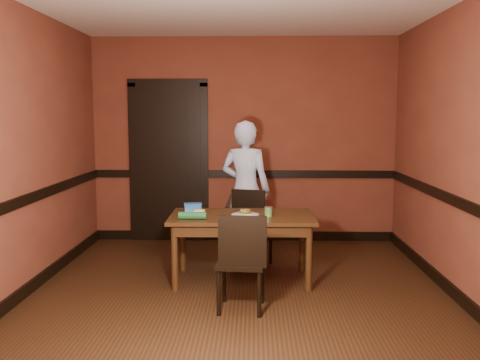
{
  "coord_description": "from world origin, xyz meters",
  "views": [
    {
      "loc": [
        0.14,
        -4.85,
        1.69
      ],
      "look_at": [
        0.0,
        0.35,
        1.05
      ],
      "focal_mm": 40.0,
      "sensor_mm": 36.0,
      "label": 1
    }
  ],
  "objects_px": {
    "dining_table": "(242,248)",
    "cheese_saucer": "(200,212)",
    "chair_far": "(252,229)",
    "food_tub": "(193,207)",
    "sauce_jar": "(268,212)",
    "chair_near": "(241,261)",
    "sandwich_plate": "(245,214)",
    "person": "(245,189)"
  },
  "relations": [
    {
      "from": "sandwich_plate",
      "to": "sauce_jar",
      "type": "relative_size",
      "value": 2.9
    },
    {
      "from": "food_tub",
      "to": "sandwich_plate",
      "type": "bearing_deg",
      "value": -36.89
    },
    {
      "from": "sauce_jar",
      "to": "cheese_saucer",
      "type": "bearing_deg",
      "value": 171.53
    },
    {
      "from": "dining_table",
      "to": "cheese_saucer",
      "type": "distance_m",
      "value": 0.56
    },
    {
      "from": "chair_near",
      "to": "cheese_saucer",
      "type": "height_order",
      "value": "chair_near"
    },
    {
      "from": "dining_table",
      "to": "sandwich_plate",
      "type": "relative_size",
      "value": 5.29
    },
    {
      "from": "chair_near",
      "to": "food_tub",
      "type": "height_order",
      "value": "chair_near"
    },
    {
      "from": "sauce_jar",
      "to": "cheese_saucer",
      "type": "distance_m",
      "value": 0.71
    },
    {
      "from": "dining_table",
      "to": "sauce_jar",
      "type": "xyz_separation_m",
      "value": [
        0.27,
        -0.07,
        0.39
      ]
    },
    {
      "from": "chair_near",
      "to": "sauce_jar",
      "type": "relative_size",
      "value": 9.15
    },
    {
      "from": "chair_near",
      "to": "sauce_jar",
      "type": "bearing_deg",
      "value": -103.79
    },
    {
      "from": "dining_table",
      "to": "cheese_saucer",
      "type": "relative_size",
      "value": 10.12
    },
    {
      "from": "chair_near",
      "to": "person",
      "type": "distance_m",
      "value": 1.79
    },
    {
      "from": "chair_far",
      "to": "sauce_jar",
      "type": "bearing_deg",
      "value": -58.3
    },
    {
      "from": "person",
      "to": "cheese_saucer",
      "type": "height_order",
      "value": "person"
    },
    {
      "from": "person",
      "to": "dining_table",
      "type": "bearing_deg",
      "value": 106.53
    },
    {
      "from": "dining_table",
      "to": "chair_far",
      "type": "relative_size",
      "value": 1.72
    },
    {
      "from": "person",
      "to": "sauce_jar",
      "type": "bearing_deg",
      "value": 121.6
    },
    {
      "from": "chair_far",
      "to": "person",
      "type": "bearing_deg",
      "value": 117.85
    },
    {
      "from": "dining_table",
      "to": "food_tub",
      "type": "relative_size",
      "value": 7.18
    },
    {
      "from": "dining_table",
      "to": "cheese_saucer",
      "type": "xyz_separation_m",
      "value": [
        -0.43,
        0.03,
        0.36
      ]
    },
    {
      "from": "chair_near",
      "to": "food_tub",
      "type": "xyz_separation_m",
      "value": [
        -0.54,
        1.06,
        0.29
      ]
    },
    {
      "from": "sandwich_plate",
      "to": "food_tub",
      "type": "xyz_separation_m",
      "value": [
        -0.56,
        0.3,
        0.02
      ]
    },
    {
      "from": "chair_near",
      "to": "sauce_jar",
      "type": "xyz_separation_m",
      "value": [
        0.25,
        0.75,
        0.3
      ]
    },
    {
      "from": "sandwich_plate",
      "to": "cheese_saucer",
      "type": "relative_size",
      "value": 1.91
    },
    {
      "from": "dining_table",
      "to": "sauce_jar",
      "type": "bearing_deg",
      "value": -15.81
    },
    {
      "from": "person",
      "to": "food_tub",
      "type": "bearing_deg",
      "value": 69.43
    },
    {
      "from": "chair_near",
      "to": "sandwich_plate",
      "type": "bearing_deg",
      "value": -86.76
    },
    {
      "from": "sandwich_plate",
      "to": "person",
      "type": "bearing_deg",
      "value": 90.81
    },
    {
      "from": "dining_table",
      "to": "food_tub",
      "type": "bearing_deg",
      "value": 155.15
    },
    {
      "from": "dining_table",
      "to": "cheese_saucer",
      "type": "bearing_deg",
      "value": 174.89
    },
    {
      "from": "cheese_saucer",
      "to": "food_tub",
      "type": "height_order",
      "value": "food_tub"
    },
    {
      "from": "food_tub",
      "to": "chair_near",
      "type": "bearing_deg",
      "value": -72.07
    },
    {
      "from": "dining_table",
      "to": "chair_far",
      "type": "height_order",
      "value": "chair_far"
    },
    {
      "from": "person",
      "to": "sauce_jar",
      "type": "height_order",
      "value": "person"
    },
    {
      "from": "sauce_jar",
      "to": "cheese_saucer",
      "type": "xyz_separation_m",
      "value": [
        -0.7,
        0.1,
        -0.03
      ]
    },
    {
      "from": "sandwich_plate",
      "to": "cheese_saucer",
      "type": "xyz_separation_m",
      "value": [
        -0.47,
        0.09,
        -0.0
      ]
    },
    {
      "from": "cheese_saucer",
      "to": "food_tub",
      "type": "bearing_deg",
      "value": 114.25
    },
    {
      "from": "dining_table",
      "to": "person",
      "type": "relative_size",
      "value": 0.89
    },
    {
      "from": "chair_far",
      "to": "food_tub",
      "type": "distance_m",
      "value": 0.75
    },
    {
      "from": "dining_table",
      "to": "sandwich_plate",
      "type": "distance_m",
      "value": 0.37
    },
    {
      "from": "chair_far",
      "to": "chair_near",
      "type": "bearing_deg",
      "value": -77.84
    }
  ]
}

